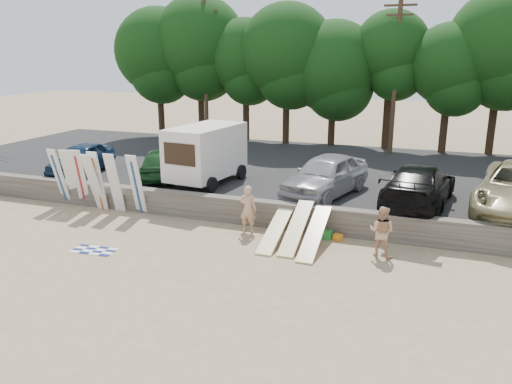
% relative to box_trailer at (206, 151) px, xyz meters
% --- Properties ---
extents(ground, '(120.00, 120.00, 0.00)m').
position_rel_box_trailer_xyz_m(ground, '(5.22, -5.81, -2.16)').
color(ground, tan).
rests_on(ground, ground).
extents(seawall, '(44.00, 0.50, 1.00)m').
position_rel_box_trailer_xyz_m(seawall, '(5.22, -2.81, -1.66)').
color(seawall, '#6B6356').
rests_on(seawall, ground).
extents(parking_lot, '(44.00, 14.50, 0.70)m').
position_rel_box_trailer_xyz_m(parking_lot, '(5.22, 4.69, -1.81)').
color(parking_lot, '#282828').
rests_on(parking_lot, ground).
extents(treeline, '(33.88, 6.69, 9.56)m').
position_rel_box_trailer_xyz_m(treeline, '(5.01, 11.67, 4.34)').
color(treeline, '#382616').
rests_on(treeline, parking_lot).
extents(utility_poles, '(25.80, 0.26, 9.00)m').
position_rel_box_trailer_xyz_m(utility_poles, '(7.22, 10.19, 3.26)').
color(utility_poles, '#473321').
rests_on(utility_poles, parking_lot).
extents(box_trailer, '(2.74, 4.32, 2.61)m').
position_rel_box_trailer_xyz_m(box_trailer, '(0.00, 0.00, 0.00)').
color(box_trailer, silver).
rests_on(box_trailer, parking_lot).
extents(car_0, '(2.36, 4.57, 1.49)m').
position_rel_box_trailer_xyz_m(car_0, '(-6.60, -0.38, -0.72)').
color(car_0, '#142946').
rests_on(car_0, parking_lot).
extents(car_1, '(3.17, 4.57, 1.45)m').
position_rel_box_trailer_xyz_m(car_1, '(-2.40, 0.14, -0.74)').
color(car_1, '#153B19').
rests_on(car_1, parking_lot).
extents(car_2, '(3.29, 5.39, 1.71)m').
position_rel_box_trailer_xyz_m(car_2, '(5.55, -0.18, -0.61)').
color(car_2, '#99989D').
rests_on(car_2, parking_lot).
extents(car_3, '(2.95, 5.77, 1.60)m').
position_rel_box_trailer_xyz_m(car_3, '(9.25, -0.35, -0.66)').
color(car_3, black).
rests_on(car_3, parking_lot).
extents(surfboard_upright_0, '(0.60, 0.75, 2.54)m').
position_rel_box_trailer_xyz_m(surfboard_upright_0, '(-5.48, -3.26, -0.89)').
color(surfboard_upright_0, white).
rests_on(surfboard_upright_0, ground).
extents(surfboard_upright_1, '(0.57, 0.75, 2.53)m').
position_rel_box_trailer_xyz_m(surfboard_upright_1, '(-4.96, -3.16, -0.90)').
color(surfboard_upright_1, white).
rests_on(surfboard_upright_1, ground).
extents(surfboard_upright_2, '(0.56, 0.63, 2.56)m').
position_rel_box_trailer_xyz_m(surfboard_upright_2, '(-4.43, -3.20, -0.88)').
color(surfboard_upright_2, white).
rests_on(surfboard_upright_2, ground).
extents(surfboard_upright_3, '(0.57, 0.88, 2.50)m').
position_rel_box_trailer_xyz_m(surfboard_upright_3, '(-3.54, -3.46, -0.92)').
color(surfboard_upright_3, white).
rests_on(surfboard_upright_3, ground).
extents(surfboard_upright_4, '(0.52, 0.54, 2.57)m').
position_rel_box_trailer_xyz_m(surfboard_upright_4, '(-3.44, -3.35, -0.88)').
color(surfboard_upright_4, white).
rests_on(surfboard_upright_4, ground).
extents(surfboard_upright_5, '(0.52, 0.64, 2.55)m').
position_rel_box_trailer_xyz_m(surfboard_upright_5, '(-2.59, -3.36, -0.89)').
color(surfboard_upright_5, white).
rests_on(surfboard_upright_5, ground).
extents(surfboard_upright_6, '(0.52, 0.65, 2.55)m').
position_rel_box_trailer_xyz_m(surfboard_upright_6, '(-1.59, -3.29, -0.89)').
color(surfboard_upright_6, white).
rests_on(surfboard_upright_6, ground).
extents(surfboard_low_0, '(0.56, 2.89, 0.93)m').
position_rel_box_trailer_xyz_m(surfboard_low_0, '(4.68, -4.24, -1.70)').
color(surfboard_low_0, beige).
rests_on(surfboard_low_0, ground).
extents(surfboard_low_1, '(0.56, 2.81, 1.18)m').
position_rel_box_trailer_xyz_m(surfboard_low_1, '(5.41, -4.21, -1.57)').
color(surfboard_low_1, beige).
rests_on(surfboard_low_1, ground).
extents(surfboard_low_2, '(0.56, 2.84, 1.10)m').
position_rel_box_trailer_xyz_m(surfboard_low_2, '(6.12, -4.45, -1.61)').
color(surfboard_low_2, beige).
rests_on(surfboard_low_2, ground).
extents(beachgoer_a, '(0.67, 0.45, 1.80)m').
position_rel_box_trailer_xyz_m(beachgoer_a, '(3.43, -3.70, -1.27)').
color(beachgoer_a, tan).
rests_on(beachgoer_a, ground).
extents(beachgoer_b, '(0.95, 0.81, 1.71)m').
position_rel_box_trailer_xyz_m(beachgoer_b, '(8.32, -4.37, -1.31)').
color(beachgoer_b, tan).
rests_on(beachgoer_b, ground).
extents(cooler, '(0.41, 0.34, 0.32)m').
position_rel_box_trailer_xyz_m(cooler, '(6.32, -3.41, -2.00)').
color(cooler, green).
rests_on(cooler, ground).
extents(gear_bag, '(0.36, 0.32, 0.22)m').
position_rel_box_trailer_xyz_m(gear_bag, '(6.73, -3.41, -2.05)').
color(gear_bag, orange).
rests_on(gear_bag, ground).
extents(beach_towel, '(1.59, 1.59, 0.00)m').
position_rel_box_trailer_xyz_m(beach_towel, '(-0.84, -7.16, -2.16)').
color(beach_towel, white).
rests_on(beach_towel, ground).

